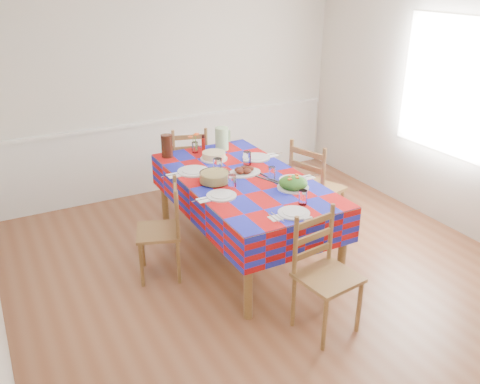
% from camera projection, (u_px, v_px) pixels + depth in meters
% --- Properties ---
extents(room, '(4.58, 5.08, 2.78)m').
position_uv_depth(room, '(280.00, 140.00, 4.10)').
color(room, brown).
rests_on(room, ground).
extents(wainscot, '(4.41, 0.06, 0.92)m').
position_uv_depth(wainscot, '(173.00, 151.00, 6.45)').
color(wainscot, white).
rests_on(wainscot, room).
extents(window_right, '(0.00, 1.40, 1.40)m').
position_uv_depth(window_right, '(448.00, 86.00, 5.24)').
color(window_right, white).
rests_on(window_right, room).
extents(dining_table, '(1.11, 2.07, 0.81)m').
position_uv_depth(dining_table, '(243.00, 186.00, 4.83)').
color(dining_table, brown).
rests_on(dining_table, room).
extents(setting_near_head, '(0.42, 0.28, 0.13)m').
position_uv_depth(setting_near_head, '(297.00, 207.00, 4.14)').
color(setting_near_head, silver).
rests_on(setting_near_head, dining_table).
extents(setting_left_near, '(0.48, 0.29, 0.13)m').
position_uv_depth(setting_left_near, '(225.00, 190.00, 4.45)').
color(setting_left_near, silver).
rests_on(setting_left_near, dining_table).
extents(setting_left_far, '(0.57, 0.34, 0.15)m').
position_uv_depth(setting_left_far, '(201.00, 169.00, 4.90)').
color(setting_left_far, silver).
rests_on(setting_left_far, dining_table).
extents(setting_right_near, '(0.49, 0.28, 0.13)m').
position_uv_depth(setting_right_near, '(286.00, 177.00, 4.72)').
color(setting_right_near, silver).
rests_on(setting_right_near, dining_table).
extents(setting_right_far, '(0.54, 0.31, 0.14)m').
position_uv_depth(setting_right_far, '(254.00, 158.00, 5.20)').
color(setting_right_far, silver).
rests_on(setting_right_far, dining_table).
extents(meat_platter, '(0.33, 0.24, 0.06)m').
position_uv_depth(meat_platter, '(244.00, 171.00, 4.88)').
color(meat_platter, silver).
rests_on(meat_platter, dining_table).
extents(salad_platter, '(0.29, 0.29, 0.12)m').
position_uv_depth(salad_platter, '(293.00, 183.00, 4.55)').
color(salad_platter, silver).
rests_on(salad_platter, dining_table).
extents(pasta_bowl, '(0.28, 0.28, 0.10)m').
position_uv_depth(pasta_bowl, '(215.00, 177.00, 4.67)').
color(pasta_bowl, white).
rests_on(pasta_bowl, dining_table).
extents(cake, '(0.28, 0.28, 0.08)m').
position_uv_depth(cake, '(214.00, 156.00, 5.24)').
color(cake, silver).
rests_on(cake, dining_table).
extents(serving_utensils, '(0.14, 0.32, 0.01)m').
position_uv_depth(serving_utensils, '(268.00, 179.00, 4.76)').
color(serving_utensils, black).
rests_on(serving_utensils, dining_table).
extents(flower_vase, '(0.14, 0.11, 0.22)m').
position_uv_depth(flower_vase, '(195.00, 144.00, 5.41)').
color(flower_vase, white).
rests_on(flower_vase, dining_table).
extents(hot_sauce, '(0.04, 0.04, 0.17)m').
position_uv_depth(hot_sauce, '(203.00, 142.00, 5.49)').
color(hot_sauce, '#B0160E').
rests_on(hot_sauce, dining_table).
extents(green_pitcher, '(0.14, 0.14, 0.25)m').
position_uv_depth(green_pitcher, '(222.00, 139.00, 5.49)').
color(green_pitcher, '#A7D797').
rests_on(green_pitcher, dining_table).
extents(tea_pitcher, '(0.12, 0.12, 0.24)m').
position_uv_depth(tea_pitcher, '(167.00, 146.00, 5.28)').
color(tea_pitcher, black).
rests_on(tea_pitcher, dining_table).
extents(name_card, '(0.08, 0.02, 0.02)m').
position_uv_depth(name_card, '(308.00, 219.00, 3.99)').
color(name_card, silver).
rests_on(name_card, dining_table).
extents(chair_near, '(0.48, 0.46, 0.97)m').
position_uv_depth(chair_near, '(324.00, 274.00, 3.88)').
color(chair_near, brown).
rests_on(chair_near, room).
extents(chair_far, '(0.53, 0.51, 0.97)m').
position_uv_depth(chair_far, '(190.00, 166.00, 5.98)').
color(chair_far, brown).
rests_on(chair_far, room).
extents(chair_left, '(0.50, 0.51, 0.91)m').
position_uv_depth(chair_left, '(163.00, 231.00, 4.57)').
color(chair_left, brown).
rests_on(chair_left, room).
extents(chair_right, '(0.57, 0.58, 1.05)m').
position_uv_depth(chair_right, '(314.00, 189.00, 5.26)').
color(chair_right, brown).
rests_on(chair_right, room).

